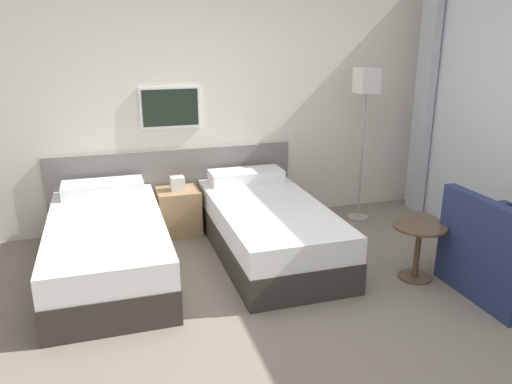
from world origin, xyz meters
name	(u,v)px	position (x,y,z in m)	size (l,w,h in m)	color
ground_plane	(287,324)	(0.00, 0.00, 0.00)	(16.00, 16.00, 0.00)	slate
wall_headboard	(212,106)	(-0.03, 2.31, 1.30)	(10.00, 0.10, 2.70)	beige
bed_near_door	(108,246)	(-1.23, 1.24, 0.26)	(0.98, 2.03, 0.64)	#332D28
bed_near_window	(268,227)	(0.26, 1.24, 0.26)	(0.98, 2.03, 0.64)	#332D28
nightstand	(179,211)	(-0.48, 2.00, 0.25)	(0.43, 0.40, 0.62)	#9E7A51
floor_lamp	(366,95)	(1.56, 1.83, 1.42)	(0.24, 0.24, 1.70)	#9E9993
side_table	(418,241)	(1.33, 0.36, 0.34)	(0.45, 0.45, 0.49)	brown
armchair	(506,261)	(1.85, -0.09, 0.29)	(0.72, 0.88, 0.84)	navy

